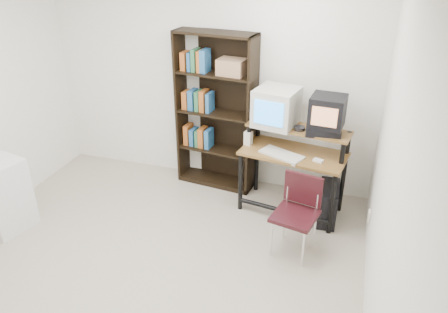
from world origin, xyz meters
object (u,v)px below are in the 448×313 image
(crt_tv, at_px, (327,111))
(mini_fridge, at_px, (1,195))
(computer_desk, at_px, (294,156))
(crt_monitor, at_px, (276,107))
(school_chair, at_px, (298,207))
(bookshelf, at_px, (217,110))
(pc_tower, at_px, (328,203))

(crt_tv, xyz_separation_m, mini_fridge, (-3.16, -1.32, -0.82))
(computer_desk, distance_m, crt_monitor, 0.57)
(school_chair, xyz_separation_m, bookshelf, (-1.17, 1.05, 0.48))
(computer_desk, xyz_separation_m, crt_tv, (0.30, 0.06, 0.53))
(crt_monitor, height_order, bookshelf, bookshelf)
(pc_tower, relative_size, mini_fridge, 0.58)
(crt_monitor, distance_m, mini_fridge, 3.06)
(computer_desk, height_order, pc_tower, computer_desk)
(mini_fridge, bearing_deg, pc_tower, 32.79)
(pc_tower, bearing_deg, mini_fridge, -162.75)
(crt_tv, relative_size, pc_tower, 0.83)
(crt_tv, height_order, school_chair, crt_tv)
(pc_tower, distance_m, bookshelf, 1.68)
(crt_monitor, distance_m, bookshelf, 0.82)
(crt_monitor, height_order, pc_tower, crt_monitor)
(computer_desk, relative_size, mini_fridge, 1.52)
(pc_tower, distance_m, mini_fridge, 3.49)
(bookshelf, bearing_deg, crt_monitor, -10.05)
(crt_monitor, bearing_deg, pc_tower, -7.75)
(crt_tv, bearing_deg, mini_fridge, -152.38)
(crt_monitor, relative_size, school_chair, 0.64)
(crt_tv, relative_size, mini_fridge, 0.48)
(school_chair, distance_m, mini_fridge, 3.08)
(computer_desk, distance_m, bookshelf, 1.10)
(crt_tv, bearing_deg, crt_monitor, 177.98)
(crt_monitor, bearing_deg, crt_tv, 3.64)
(computer_desk, distance_m, crt_tv, 0.62)
(crt_tv, xyz_separation_m, pc_tower, (0.13, -0.16, -1.00))
(bookshelf, xyz_separation_m, mini_fridge, (-1.86, -1.61, -0.58))
(mini_fridge, bearing_deg, bookshelf, 54.26)
(crt_monitor, bearing_deg, mini_fridge, -141.46)
(school_chair, relative_size, mini_fridge, 1.02)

